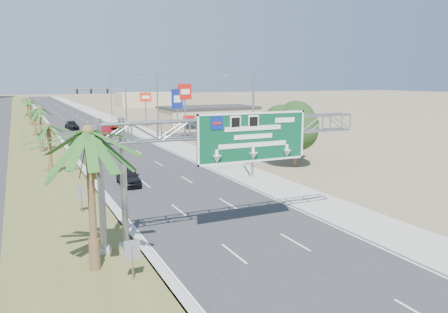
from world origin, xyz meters
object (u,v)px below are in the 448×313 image
Objects in this scene: pole_sign_blue at (177,101)px; car_mid_lane at (106,131)px; car_right_lane at (114,126)px; car_far at (72,126)px; sign_gantry at (226,137)px; car_left_lane at (128,177)px; pole_sign_red_far at (146,100)px; signal_mast at (116,104)px; palm_near at (88,133)px; pole_sign_red_near at (185,95)px; store_building at (208,118)px.

car_mid_lane is at bearing 125.35° from pole_sign_blue.
car_far is (-7.41, 2.46, 0.10)m from car_right_lane.
sign_gantry is 16.41m from car_left_lane.
pole_sign_blue is at bearing -92.61° from pole_sign_red_far.
pole_sign_red_far is (12.31, 62.67, -0.52)m from sign_gantry.
signal_mast is at bearing 83.68° from car_left_lane.
car_mid_lane is 9.47m from car_right_lane.
car_left_lane is 49.27m from car_far.
palm_near is 0.81× the size of signal_mast.
car_mid_lane is (-3.67, -8.83, -4.10)m from signal_mast.
sign_gantry is 2.01× the size of palm_near.
car_far is (-4.28, 11.40, 0.01)m from car_mid_lane.
car_mid_lane is 0.64× the size of pole_sign_red_far.
signal_mast is at bearing -13.50° from car_right_lane.
pole_sign_blue is (-1.42, -0.41, -0.91)m from pole_sign_red_near.
pole_sign_blue is 21.84m from pole_sign_red_far.
pole_sign_red_far is at bearing 1.91° from car_right_lane.
car_mid_lane is 0.51× the size of pole_sign_red_near.
sign_gantry is 1.87× the size of pole_sign_red_near.
signal_mast is at bearing 77.34° from palm_near.
signal_mast is at bearing 103.50° from pole_sign_blue.
car_mid_lane is 16.90m from pole_sign_red_near.
pole_sign_blue is at bearing -127.67° from store_building.
car_right_lane is 22.94m from pole_sign_red_near.
sign_gantry reaches higher than car_mid_lane.
sign_gantry reaches higher than car_left_lane.
palm_near is 47.99m from pole_sign_red_near.
signal_mast reaches higher than store_building.
palm_near reaches higher than pole_sign_blue.
palm_near is at bearing -96.90° from car_mid_lane.
car_left_lane reaches higher than car_mid_lane.
palm_near is 47.02m from pole_sign_blue.
pole_sign_red_far reaches higher than car_left_lane.
pole_sign_blue is (13.74, 25.52, 5.38)m from car_left_lane.
signal_mast reaches higher than pole_sign_red_far.
sign_gantry is 62.64m from car_right_lane.
car_left_lane is at bearing -93.40° from car_mid_lane.
sign_gantry is 1.63× the size of signal_mast.
signal_mast is 18.08m from store_building.
car_mid_lane is at bearing -135.87° from pole_sign_red_far.
pole_sign_blue is (13.04, -23.74, 5.39)m from car_far.
car_far is 0.64× the size of pole_sign_blue.
car_left_lane is at bearing -92.95° from car_far.
palm_near is at bearing -114.45° from pole_sign_blue.
store_building is at bearing 12.03° from car_mid_lane.
sign_gantry is 53.54m from car_mid_lane.
car_left_lane is (5.72, 17.27, -6.16)m from palm_near.
car_far is at bearing 162.16° from signal_mast.
car_left_lane is 0.55× the size of pole_sign_blue.
car_right_lane is at bearing 104.81° from pole_sign_blue.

